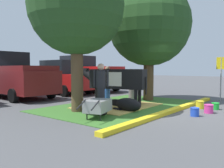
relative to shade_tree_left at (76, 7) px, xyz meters
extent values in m
plane|color=#4C4C4F|center=(2.04, -2.84, -3.64)|extent=(80.00, 80.00, 0.00)
cube|color=#386B28|center=(2.08, -0.47, -3.63)|extent=(6.74, 4.14, 0.02)
cube|color=yellow|center=(2.08, -2.69, -3.58)|extent=(7.94, 0.24, 0.12)
cube|color=tan|center=(1.77, -0.46, -3.62)|extent=(3.24, 2.45, 0.04)
cylinder|color=brown|center=(0.00, 0.00, -2.39)|extent=(0.43, 0.43, 2.50)
sphere|color=#23471E|center=(0.00, 0.00, 0.03)|extent=(3.34, 3.34, 3.34)
cylinder|color=#4C3823|center=(4.16, -0.49, -2.52)|extent=(0.48, 0.48, 2.24)
sphere|color=#23471E|center=(4.16, -0.49, -0.04)|extent=(3.89, 3.89, 3.89)
cube|color=black|center=(2.04, -0.26, -2.54)|extent=(1.25, 2.40, 0.80)
cube|color=white|center=(2.00, -0.12, -2.54)|extent=(0.92, 1.05, 0.56)
cylinder|color=black|center=(1.71, 1.03, -2.44)|extent=(0.47, 0.69, 0.58)
cube|color=black|center=(1.63, 1.34, -2.26)|extent=(0.36, 0.49, 0.32)
cube|color=white|center=(1.58, 1.53, -2.30)|extent=(0.22, 0.17, 0.20)
cylinder|color=black|center=(1.59, 0.51, -3.29)|extent=(0.14, 0.14, 0.71)
cylinder|color=black|center=(2.06, 0.64, -3.29)|extent=(0.14, 0.14, 0.71)
cylinder|color=black|center=(2.02, -1.16, -3.29)|extent=(0.14, 0.14, 0.71)
cylinder|color=black|center=(2.49, -1.03, -3.29)|extent=(0.14, 0.14, 0.71)
cylinder|color=black|center=(2.34, -1.42, -2.79)|extent=(0.06, 0.06, 0.70)
ellipsoid|color=black|center=(1.16, -1.38, -3.40)|extent=(0.58, 1.14, 0.48)
cube|color=black|center=(1.22, -0.79, -3.38)|extent=(0.23, 0.30, 0.22)
cube|color=silver|center=(1.23, -0.67, -3.38)|extent=(0.11, 0.07, 0.16)
cylinder|color=black|center=(1.01, -1.02, -3.58)|extent=(0.13, 0.36, 0.10)
cylinder|color=black|center=(0.32, -0.83, -3.21)|extent=(0.26, 0.26, 0.87)
cylinder|color=black|center=(0.32, -0.83, -2.47)|extent=(0.34, 0.34, 0.60)
sphere|color=tan|center=(0.32, -0.83, -2.06)|extent=(0.24, 0.24, 0.24)
cylinder|color=black|center=(0.20, -0.65, -2.44)|extent=(0.09, 0.09, 0.57)
cylinder|color=black|center=(0.45, -1.01, -2.44)|extent=(0.09, 0.09, 0.57)
cylinder|color=#23478C|center=(2.86, 0.98, -3.22)|extent=(0.26, 0.26, 0.84)
cylinder|color=#9E7F5B|center=(2.86, 0.98, -2.52)|extent=(0.34, 0.34, 0.57)
sphere|color=#8C664C|center=(2.86, 0.98, -2.12)|extent=(0.23, 0.23, 0.23)
cylinder|color=#9E7F5B|center=(3.06, 0.91, -2.49)|extent=(0.09, 0.09, 0.55)
cylinder|color=#9E7F5B|center=(2.65, 1.05, -2.49)|extent=(0.09, 0.09, 0.55)
cylinder|color=slate|center=(3.57, 0.10, -3.25)|extent=(0.26, 0.26, 0.78)
cylinder|color=black|center=(3.57, 0.10, -2.60)|extent=(0.34, 0.34, 0.53)
sphere|color=#8C664C|center=(3.57, 0.10, -2.23)|extent=(0.21, 0.21, 0.21)
cylinder|color=black|center=(3.66, -0.11, -2.57)|extent=(0.09, 0.09, 0.51)
cylinder|color=black|center=(3.49, 0.30, -2.57)|extent=(0.09, 0.09, 0.51)
cube|color=gray|center=(-0.42, -1.35, -3.24)|extent=(1.04, 0.85, 0.36)
cylinder|color=black|center=(0.05, -1.20, -3.46)|extent=(0.37, 0.21, 0.36)
cylinder|color=black|center=(-0.78, -1.23, -3.52)|extent=(0.04, 0.04, 0.24)
cylinder|color=black|center=(-0.64, -1.65, -3.52)|extent=(0.04, 0.04, 0.24)
cylinder|color=black|center=(-1.11, -1.34, -3.12)|extent=(0.52, 0.20, 0.23)
cylinder|color=black|center=(-0.97, -1.76, -3.12)|extent=(0.52, 0.20, 0.23)
cylinder|color=#99999E|center=(6.14, -3.25, -2.63)|extent=(0.06, 0.06, 2.03)
cube|color=yellow|center=(6.14, -3.25, -1.86)|extent=(0.07, 0.44, 0.56)
cylinder|color=blue|center=(1.78, -3.55, -3.51)|extent=(0.27, 0.27, 0.27)
torus|color=blue|center=(1.78, -3.55, -3.37)|extent=(0.30, 0.30, 0.02)
cylinder|color=#EA3893|center=(2.62, -3.74, -3.50)|extent=(0.30, 0.30, 0.29)
torus|color=#EA3893|center=(2.62, -3.74, -3.35)|extent=(0.33, 0.33, 0.02)
cylinder|color=yellow|center=(3.33, -3.21, -3.50)|extent=(0.30, 0.30, 0.29)
torus|color=yellow|center=(3.33, -3.21, -3.35)|extent=(0.32, 0.32, 0.02)
cylinder|color=green|center=(3.51, -3.72, -3.52)|extent=(0.26, 0.26, 0.24)
torus|color=green|center=(3.51, -3.72, -3.40)|extent=(0.29, 0.29, 0.02)
cube|color=maroon|center=(0.77, 5.56, -2.77)|extent=(2.19, 5.47, 1.10)
cube|color=black|center=(0.81, 6.51, -1.72)|extent=(1.90, 1.87, 1.00)
cube|color=maroon|center=(0.73, 4.35, -2.10)|extent=(2.00, 2.77, 0.24)
cylinder|color=black|center=(1.84, 7.28, -3.32)|extent=(0.24, 0.65, 0.64)
cylinder|color=black|center=(-0.29, 3.85, -3.32)|extent=(0.24, 0.65, 0.64)
cylinder|color=black|center=(1.71, 3.77, -3.32)|extent=(0.24, 0.65, 0.64)
cube|color=red|center=(3.54, 5.17, -2.87)|extent=(1.96, 4.46, 0.90)
cube|color=black|center=(3.54, 5.17, -2.02)|extent=(1.66, 2.26, 0.80)
cylinder|color=black|center=(2.69, 6.63, -3.32)|extent=(0.24, 0.65, 0.64)
cylinder|color=black|center=(4.49, 6.56, -3.32)|extent=(0.24, 0.65, 0.64)
cylinder|color=black|center=(2.59, 3.77, -3.32)|extent=(0.24, 0.65, 0.64)
cylinder|color=black|center=(4.39, 3.70, -3.32)|extent=(0.24, 0.65, 0.64)
cube|color=red|center=(5.94, 5.34, -2.77)|extent=(2.19, 5.47, 1.10)
cube|color=black|center=(5.98, 6.29, -1.72)|extent=(1.90, 1.87, 1.00)
cube|color=red|center=(5.90, 4.13, -2.10)|extent=(2.00, 2.77, 0.24)
cylinder|color=black|center=(5.01, 7.13, -3.32)|extent=(0.24, 0.65, 0.64)
cylinder|color=black|center=(7.00, 7.06, -3.32)|extent=(0.24, 0.65, 0.64)
cylinder|color=black|center=(4.88, 3.63, -3.32)|extent=(0.24, 0.65, 0.64)
cylinder|color=black|center=(6.88, 3.55, -3.32)|extent=(0.24, 0.65, 0.64)
camera|label=1|loc=(-5.74, -6.13, -2.11)|focal=37.88mm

